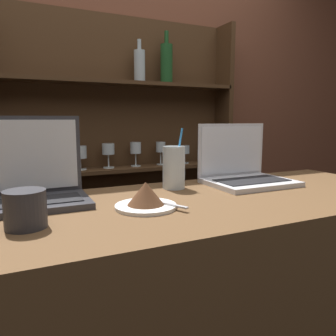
% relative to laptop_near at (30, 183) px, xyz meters
% --- Properties ---
extents(back_wall, '(7.00, 0.06, 2.70)m').
position_rel_laptop_near_xyz_m(back_wall, '(0.43, 0.89, 0.20)').
color(back_wall, brown).
rests_on(back_wall, ground_plane).
extents(back_shelf, '(1.39, 0.18, 1.91)m').
position_rel_laptop_near_xyz_m(back_shelf, '(0.52, 0.81, -0.15)').
color(back_shelf, '#472D19').
rests_on(back_shelf, ground_plane).
extents(laptop_near, '(0.32, 0.21, 0.26)m').
position_rel_laptop_near_xyz_m(laptop_near, '(0.00, 0.00, 0.00)').
color(laptop_near, '#333338').
rests_on(laptop_near, bar_counter).
extents(laptop_far, '(0.31, 0.24, 0.23)m').
position_rel_laptop_near_xyz_m(laptop_far, '(0.76, -0.01, -0.01)').
color(laptop_far, silver).
rests_on(laptop_far, bar_counter).
extents(cake_plate, '(0.17, 0.18, 0.07)m').
position_rel_laptop_near_xyz_m(cake_plate, '(0.29, -0.19, -0.03)').
color(cake_plate, white).
rests_on(cake_plate, bar_counter).
extents(water_glass, '(0.08, 0.08, 0.21)m').
position_rel_laptop_near_xyz_m(water_glass, '(0.48, 0.02, 0.01)').
color(water_glass, silver).
rests_on(water_glass, bar_counter).
extents(coffee_cup, '(0.09, 0.09, 0.09)m').
position_rel_laptop_near_xyz_m(coffee_cup, '(-0.02, -0.23, -0.02)').
color(coffee_cup, '#2D2D33').
rests_on(coffee_cup, bar_counter).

